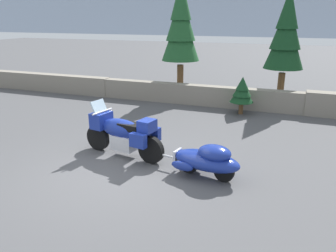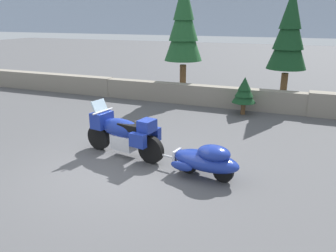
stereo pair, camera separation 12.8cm
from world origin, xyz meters
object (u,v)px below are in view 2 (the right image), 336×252
at_px(pine_tree_far_right, 184,24).
at_px(touring_motorcycle, 123,132).
at_px(pine_tree_secondary, 289,33).
at_px(car_shaped_trailer, 206,160).

bearing_deg(pine_tree_far_right, touring_motorcycle, -83.31).
bearing_deg(pine_tree_secondary, pine_tree_far_right, -178.14).
distance_m(touring_motorcycle, pine_tree_secondary, 7.82).
xyz_separation_m(car_shaped_trailer, pine_tree_far_right, (-3.01, 7.02, 2.62)).
relative_size(pine_tree_secondary, pine_tree_far_right, 0.91).
relative_size(touring_motorcycle, car_shaped_trailer, 1.03).
height_order(touring_motorcycle, car_shaped_trailer, touring_motorcycle).
distance_m(car_shaped_trailer, pine_tree_secondary, 7.60).
xyz_separation_m(touring_motorcycle, pine_tree_far_right, (-0.78, 6.62, 2.41)).
distance_m(pine_tree_secondary, pine_tree_far_right, 4.10).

